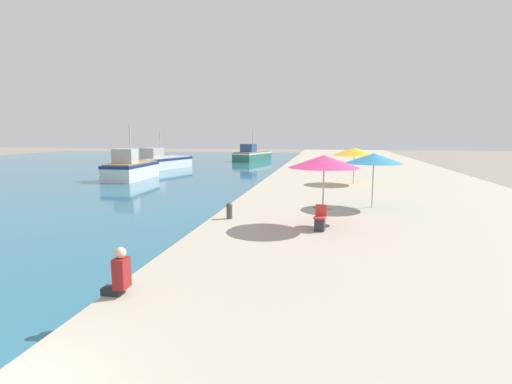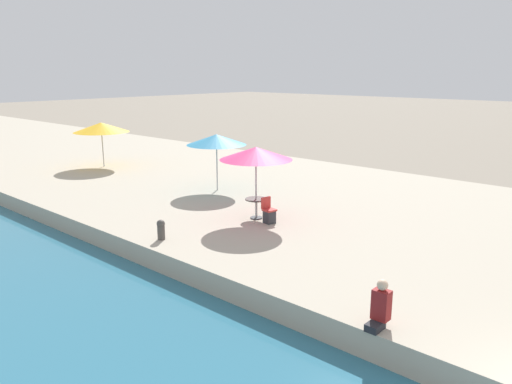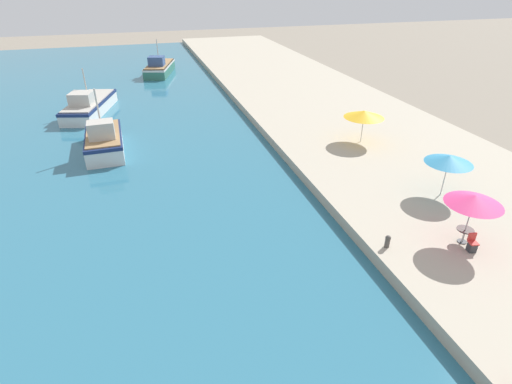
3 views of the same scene
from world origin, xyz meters
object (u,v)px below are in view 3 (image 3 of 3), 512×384
(fishing_boat_mid, at_px, (89,105))
(cafe_table, at_px, (464,233))
(fishing_boat_near, at_px, (104,140))
(cafe_umbrella_white, at_px, (449,159))
(cafe_umbrella_striped, at_px, (364,114))
(cafe_umbrella_pink, at_px, (474,200))
(cafe_chair_left, at_px, (472,245))
(mooring_bollard, at_px, (388,241))
(fishing_boat_far, at_px, (159,68))

(fishing_boat_mid, height_order, cafe_table, fishing_boat_mid)
(fishing_boat_near, xyz_separation_m, fishing_boat_mid, (-1.74, 10.32, -0.10))
(cafe_umbrella_white, distance_m, cafe_umbrella_striped, 8.84)
(cafe_umbrella_pink, xyz_separation_m, cafe_chair_left, (-0.08, -0.68, -2.08))
(cafe_umbrella_white, xyz_separation_m, cafe_table, (-2.17, -4.28, -1.75))
(cafe_table, bearing_deg, mooring_bollard, 169.54)
(fishing_boat_near, height_order, cafe_chair_left, fishing_boat_near)
(fishing_boat_mid, xyz_separation_m, cafe_umbrella_striped, (20.80, -15.55, 2.01))
(cafe_umbrella_white, relative_size, cafe_chair_left, 2.92)
(fishing_boat_mid, distance_m, fishing_boat_far, 17.28)
(cafe_umbrella_striped, height_order, cafe_table, cafe_umbrella_striped)
(cafe_chair_left, bearing_deg, fishing_boat_near, -38.09)
(cafe_umbrella_pink, bearing_deg, cafe_table, 33.25)
(cafe_umbrella_striped, height_order, mooring_bollard, cafe_umbrella_striped)
(fishing_boat_mid, distance_m, mooring_bollard, 31.83)
(fishing_boat_far, xyz_separation_m, cafe_chair_left, (10.89, -44.73, 0.11))
(cafe_umbrella_striped, bearing_deg, cafe_umbrella_white, -87.95)
(cafe_umbrella_striped, bearing_deg, cafe_umbrella_pink, -98.20)
(cafe_umbrella_white, height_order, cafe_umbrella_striped, cafe_umbrella_white)
(fishing_boat_near, xyz_separation_m, mooring_bollard, (13.45, -17.65, 0.05))
(fishing_boat_far, distance_m, cafe_umbrella_striped, 33.53)
(cafe_umbrella_white, xyz_separation_m, cafe_umbrella_striped, (-0.32, 8.84, -0.08))
(fishing_boat_mid, bearing_deg, cafe_umbrella_striped, -21.73)
(fishing_boat_near, height_order, cafe_table, fishing_boat_near)
(fishing_boat_near, distance_m, cafe_umbrella_pink, 25.24)
(cafe_umbrella_pink, height_order, cafe_table, cafe_umbrella_pink)
(cafe_chair_left, relative_size, mooring_bollard, 1.39)
(cafe_umbrella_pink, bearing_deg, fishing_boat_mid, 123.38)
(cafe_table, bearing_deg, cafe_umbrella_white, 63.18)
(fishing_boat_mid, height_order, fishing_boat_far, fishing_boat_far)
(fishing_boat_near, relative_size, cafe_umbrella_pink, 2.48)
(fishing_boat_mid, height_order, mooring_bollard, fishing_boat_mid)
(fishing_boat_mid, relative_size, mooring_bollard, 13.95)
(cafe_umbrella_pink, relative_size, cafe_chair_left, 2.89)
(fishing_boat_far, distance_m, cafe_chair_left, 46.04)
(fishing_boat_far, relative_size, cafe_umbrella_white, 3.10)
(fishing_boat_mid, relative_size, cafe_umbrella_striped, 3.02)
(cafe_umbrella_white, height_order, cafe_chair_left, cafe_umbrella_white)
(fishing_boat_near, distance_m, cafe_umbrella_white, 24.03)
(cafe_umbrella_striped, bearing_deg, fishing_boat_far, 112.61)
(cafe_umbrella_pink, xyz_separation_m, cafe_umbrella_white, (2.21, 4.31, -0.12))
(fishing_boat_near, height_order, fishing_boat_mid, fishing_boat_near)
(cafe_chair_left, bearing_deg, fishing_boat_mid, -47.32)
(cafe_umbrella_pink, bearing_deg, fishing_boat_near, 133.07)
(fishing_boat_near, distance_m, cafe_umbrella_striped, 19.86)
(fishing_boat_mid, bearing_deg, cafe_umbrella_white, -34.06)
(fishing_boat_far, xyz_separation_m, cafe_table, (11.02, -44.02, 0.31))
(cafe_umbrella_striped, xyz_separation_m, mooring_bollard, (-5.62, -12.43, -1.85))
(cafe_umbrella_pink, distance_m, cafe_chair_left, 2.19)
(cafe_table, xyz_separation_m, cafe_chair_left, (-0.13, -0.71, -0.21))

